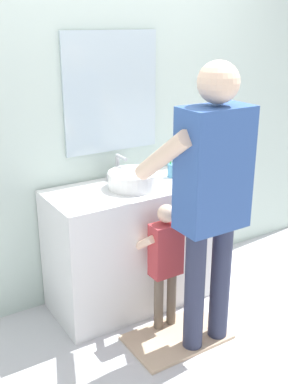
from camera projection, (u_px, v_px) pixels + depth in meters
ground_plane at (156, 319)px, 3.25m from camera, size 14.00×14.00×0.00m
back_wall at (108, 109)px, 3.28m from camera, size 4.40×0.10×2.70m
vanity_cabinet at (133, 245)px, 3.34m from camera, size 1.17×0.54×0.88m
sink_basin at (134, 179)px, 3.15m from camera, size 0.34×0.34×0.11m
faucet at (118, 168)px, 3.31m from camera, size 0.18×0.14×0.18m
toothbrush_cup at (172, 170)px, 3.37m from camera, size 0.07×0.07×0.21m
bath_mat at (177, 337)px, 3.04m from camera, size 0.64×0.40×0.02m
child_toddler at (165, 257)px, 2.99m from camera, size 0.27×0.27×0.88m
adult_parent at (211, 187)px, 2.67m from camera, size 0.54×0.57×1.74m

